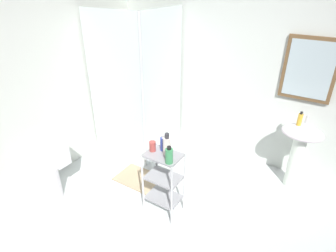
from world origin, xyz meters
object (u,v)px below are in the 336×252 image
rinse_cup (153,146)px  pedestal_sink (299,145)px  hand_soap_bottle (300,119)px  lotion_bottle_white (167,146)px  bath_mat (140,179)px  storage_cart (164,178)px  body_wash_bottle_green (169,156)px  shower_stall (140,120)px  toilet (46,175)px  shampoo_bottle_blue (163,143)px

rinse_cup → pedestal_sink: bearing=44.4°
hand_soap_bottle → lotion_bottle_white: lotion_bottle_white is taller
rinse_cup → bath_mat: bearing=146.9°
storage_cart → body_wash_bottle_green: bearing=-35.5°
pedestal_sink → lotion_bottle_white: (-1.07, -1.19, 0.27)m
storage_cart → body_wash_bottle_green: size_ratio=4.09×
storage_cart → bath_mat: (-0.55, 0.27, -0.43)m
rinse_cup → shower_stall: bearing=134.2°
body_wash_bottle_green → hand_soap_bottle: bearing=55.5°
shower_stall → storage_cart: bearing=-41.8°
rinse_cup → storage_cart: bearing=0.4°
toilet → body_wash_bottle_green: bearing=18.1°
toilet → bath_mat: size_ratio=1.27×
toilet → rinse_cup: size_ratio=7.14×
storage_cart → lotion_bottle_white: bearing=22.9°
bath_mat → shampoo_bottle_blue: bearing=-21.9°
shower_stall → shampoo_bottle_blue: shower_stall is taller
hand_soap_bottle → shampoo_bottle_blue: hand_soap_bottle is taller
body_wash_bottle_green → bath_mat: (-0.67, 0.36, -0.81)m
toilet → shampoo_bottle_blue: size_ratio=4.35×
lotion_bottle_white → storage_cart: bearing=-157.1°
toilet → hand_soap_bottle: 2.97m
body_wash_bottle_green → lotion_bottle_white: bearing=131.4°
shower_stall → lotion_bottle_white: 1.42m
hand_soap_bottle → body_wash_bottle_green: (-0.92, -1.33, -0.06)m
toilet → shampoo_bottle_blue: 1.45m
shower_stall → lotion_bottle_white: (1.04, -0.89, 0.38)m
shampoo_bottle_blue → pedestal_sink: bearing=44.7°
hand_soap_bottle → bath_mat: (-1.59, -0.98, -0.88)m
shower_stall → shampoo_bottle_blue: size_ratio=11.44×
shower_stall → hand_soap_bottle: bearing=9.6°
shampoo_bottle_blue → body_wash_bottle_green: size_ratio=0.97×
storage_cart → shampoo_bottle_blue: bearing=123.2°
storage_cart → shampoo_bottle_blue: (-0.05, 0.07, 0.38)m
bath_mat → toilet: bearing=-131.3°
shower_stall → shampoo_bottle_blue: (0.96, -0.83, 0.35)m
toilet → body_wash_bottle_green: size_ratio=4.20×
storage_cart → bath_mat: bearing=153.6°
shower_stall → body_wash_bottle_green: size_ratio=11.06×
rinse_cup → bath_mat: (-0.42, 0.27, -0.78)m
hand_soap_bottle → bath_mat: bearing=-148.4°
bath_mat → shower_stall: bearing=126.1°
lotion_bottle_white → toilet: bearing=-156.9°
storage_cart → hand_soap_bottle: bearing=50.2°
pedestal_sink → shower_stall: bearing=-171.7°
pedestal_sink → hand_soap_bottle: size_ratio=4.83×
toilet → lotion_bottle_white: size_ratio=3.10×
hand_soap_bottle → shampoo_bottle_blue: (-1.09, -1.18, -0.07)m
pedestal_sink → rinse_cup: rinse_cup is taller
pedestal_sink → storage_cart: (-1.10, -1.21, -0.14)m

